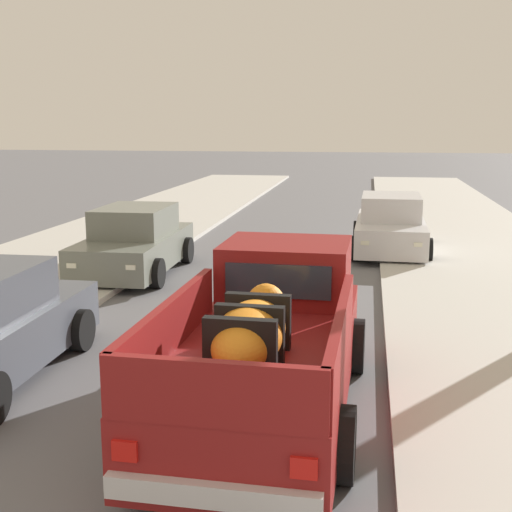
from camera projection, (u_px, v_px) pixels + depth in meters
The scene contains 5 objects.
curb_left at pixel (45, 293), 13.42m from camera, with size 0.16×60.00×0.10m, color silver.
curb_right at pixel (461, 311), 12.10m from camera, with size 0.16×60.00×0.10m, color silver.
pickup_truck at pixel (269, 343), 7.99m from camera, with size 2.30×5.25×1.80m.
car_right_near at pixel (135, 243), 15.27m from camera, with size 2.11×4.30×1.54m.
car_right_mid at pixel (390, 226), 17.74m from camera, with size 2.08×4.28×1.54m.
Camera 1 is at (2.31, -0.12, 3.42)m, focal length 46.63 mm.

